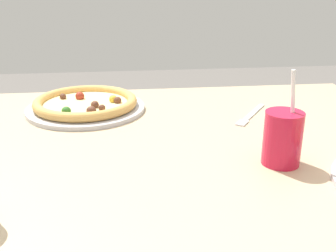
% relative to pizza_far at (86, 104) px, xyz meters
% --- Properties ---
extents(dining_table, '(1.33, 0.91, 0.75)m').
position_rel_pizza_far_xyz_m(dining_table, '(0.20, -0.25, -0.12)').
color(dining_table, tan).
rests_on(dining_table, ground).
extents(pizza_far, '(0.34, 0.34, 0.04)m').
position_rel_pizza_far_xyz_m(pizza_far, '(0.00, 0.00, 0.00)').
color(pizza_far, '#B7B7BC').
rests_on(pizza_far, dining_table).
extents(drink_cup_colored, '(0.08, 0.08, 0.20)m').
position_rel_pizza_far_xyz_m(drink_cup_colored, '(0.43, -0.40, 0.04)').
color(drink_cup_colored, red).
rests_on(drink_cup_colored, dining_table).
extents(fork, '(0.13, 0.18, 0.00)m').
position_rel_pizza_far_xyz_m(fork, '(0.46, -0.10, -0.02)').
color(fork, silver).
rests_on(fork, dining_table).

